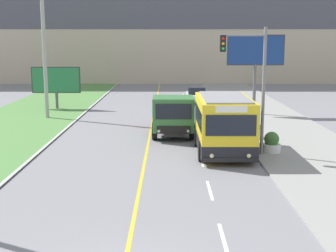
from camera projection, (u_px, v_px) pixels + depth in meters
The scene contains 11 objects.
lane_marking_centre at pixel (142, 252), 12.87m from camera, with size 2.88×140.00×0.01m.
apartment_block_background at pixel (160, 7), 64.66m from camera, with size 80.00×8.04×20.59m.
city_bus at pixel (224, 125), 23.82m from camera, with size 2.75×5.62×2.97m.
dump_truck at pixel (173, 115), 28.46m from camera, with size 2.49×6.88×2.49m.
car_distant at pixel (197, 95), 44.20m from camera, with size 1.80×4.30×1.45m.
utility_pole_far at pixel (45, 50), 34.31m from camera, with size 1.80×0.28×10.03m.
traffic_light_mast at pixel (252, 76), 22.99m from camera, with size 2.28×0.32×6.40m.
billboard_large at pixel (256, 54), 35.91m from camera, with size 4.40×0.24×6.19m.
billboard_small at pixel (56, 81), 39.52m from camera, with size 4.11×0.24×3.57m.
planter_round_near at pixel (272, 143), 24.03m from camera, with size 0.95×0.95×1.06m.
planter_round_second at pixel (255, 130), 27.59m from camera, with size 0.93×0.93×1.00m.
Camera 1 is at (1.12, -9.67, 5.75)m, focal length 50.00 mm.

